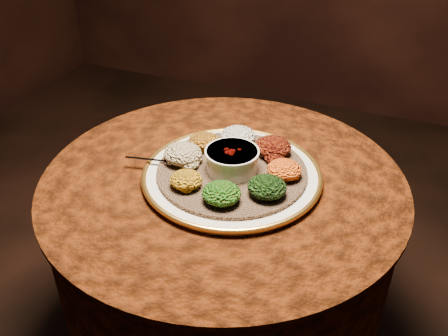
% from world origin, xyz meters
% --- Properties ---
extents(table, '(0.96, 0.96, 0.73)m').
position_xyz_m(table, '(0.00, 0.00, 0.55)').
color(table, black).
rests_on(table, ground).
extents(platter, '(0.54, 0.54, 0.02)m').
position_xyz_m(platter, '(0.02, 0.00, 0.75)').
color(platter, beige).
rests_on(platter, table).
extents(injera, '(0.52, 0.52, 0.01)m').
position_xyz_m(injera, '(0.02, 0.00, 0.76)').
color(injera, '#866043').
rests_on(injera, platter).
extents(stew_bowl, '(0.14, 0.14, 0.06)m').
position_xyz_m(stew_bowl, '(0.02, 0.00, 0.80)').
color(stew_bowl, silver).
rests_on(stew_bowl, injera).
extents(spoon, '(0.14, 0.04, 0.01)m').
position_xyz_m(spoon, '(-0.15, -0.03, 0.77)').
color(spoon, silver).
rests_on(spoon, injera).
extents(portion_ayib, '(0.10, 0.09, 0.05)m').
position_xyz_m(portion_ayib, '(-0.01, 0.14, 0.79)').
color(portion_ayib, beige).
rests_on(portion_ayib, injera).
extents(portion_kitfo, '(0.10, 0.09, 0.05)m').
position_xyz_m(portion_kitfo, '(0.10, 0.12, 0.79)').
color(portion_kitfo, black).
rests_on(portion_kitfo, injera).
extents(portion_tikil, '(0.09, 0.08, 0.04)m').
position_xyz_m(portion_tikil, '(0.16, 0.03, 0.78)').
color(portion_tikil, '#A7710D').
rests_on(portion_tikil, injera).
extents(portion_gomen, '(0.10, 0.09, 0.05)m').
position_xyz_m(portion_gomen, '(0.14, -0.06, 0.78)').
color(portion_gomen, black).
rests_on(portion_gomen, injera).
extents(portion_mixveg, '(0.09, 0.09, 0.05)m').
position_xyz_m(portion_mixveg, '(0.05, -0.13, 0.78)').
color(portion_mixveg, maroon).
rests_on(portion_mixveg, injera).
extents(portion_kik, '(0.08, 0.08, 0.04)m').
position_xyz_m(portion_kik, '(-0.05, -0.11, 0.78)').
color(portion_kik, '#A3670E').
rests_on(portion_kik, injera).
extents(portion_timatim, '(0.10, 0.10, 0.05)m').
position_xyz_m(portion_timatim, '(-0.11, -0.01, 0.79)').
color(portion_timatim, maroon).
rests_on(portion_timatim, injera).
extents(portion_shiro, '(0.08, 0.08, 0.04)m').
position_xyz_m(portion_shiro, '(-0.09, 0.08, 0.78)').
color(portion_shiro, '#885210').
rests_on(portion_shiro, injera).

